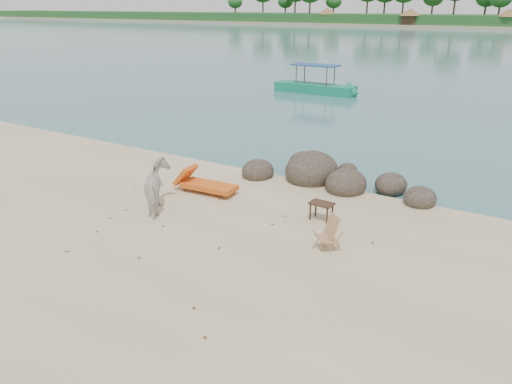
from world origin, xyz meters
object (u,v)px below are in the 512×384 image
boulders (325,176)px  boat_near (315,69)px  lounge_chair (209,184)px  side_table (321,213)px  deck_chair (327,235)px  cow (158,188)px

boulders → boat_near: bearing=116.6°
lounge_chair → boat_near: bearing=102.2°
boat_near → side_table: bearing=-63.2°
boulders → deck_chair: bearing=-64.9°
lounge_chair → side_table: bearing=-5.2°
boulders → lounge_chair: size_ratio=2.92×
cow → side_table: bearing=161.0°
side_table → boat_near: size_ratio=0.10×
lounge_chair → boat_near: (-5.59, 19.32, 1.20)m
side_table → deck_chair: (0.86, -1.52, 0.15)m
cow → side_table: size_ratio=2.61×
cow → lounge_chair: (0.38, 1.86, -0.37)m
boulders → boat_near: size_ratio=1.02×
side_table → cow: bearing=-154.2°
cow → deck_chair: bearing=141.3°
lounge_chair → deck_chair: deck_chair is taller
deck_chair → boat_near: size_ratio=0.13×
cow → deck_chair: 5.14m
boat_near → lounge_chair: bearing=-73.1°
boulders → cow: cow is taller
lounge_chair → deck_chair: (4.74, -1.61, 0.07)m
lounge_chair → deck_chair: 5.01m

